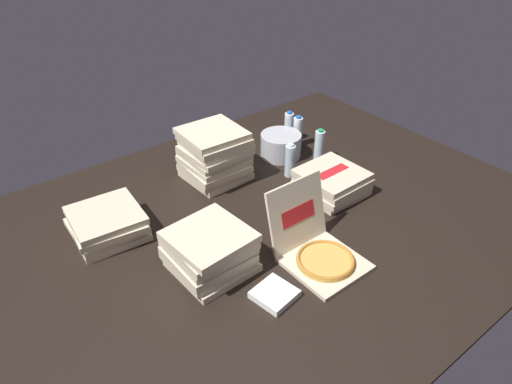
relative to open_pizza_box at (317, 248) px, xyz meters
name	(u,v)px	position (x,y,z in m)	size (l,w,h in m)	color
ground_plane	(267,221)	(0.01, 0.41, -0.08)	(3.20, 2.40, 0.02)	black
open_pizza_box	(317,248)	(0.00, 0.00, 0.00)	(0.36, 0.45, 0.37)	beige
pizza_stack_right_near	(107,224)	(-0.76, 0.85, 0.00)	(0.41, 0.41, 0.15)	beige
pizza_stack_left_mid	(332,182)	(0.50, 0.38, 0.01)	(0.38, 0.38, 0.15)	beige
pizza_stack_right_far	(209,250)	(-0.46, 0.28, 0.04)	(0.39, 0.39, 0.22)	beige
pizza_stack_left_near	(214,155)	(0.04, 0.98, 0.10)	(0.39, 0.39, 0.34)	beige
ice_bucket	(281,145)	(0.56, 0.93, 0.01)	(0.28, 0.28, 0.16)	#B7BABF
water_bottle_0	(319,146)	(0.73, 0.73, 0.04)	(0.07, 0.07, 0.23)	silver
water_bottle_1	(298,132)	(0.75, 0.97, 0.04)	(0.07, 0.07, 0.23)	white
water_bottle_2	(290,161)	(0.43, 0.70, 0.04)	(0.07, 0.07, 0.23)	silver
water_bottle_3	(289,127)	(0.75, 1.07, 0.04)	(0.07, 0.07, 0.23)	white
napkin_pile	(274,294)	(-0.34, -0.07, -0.05)	(0.18, 0.18, 0.04)	white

